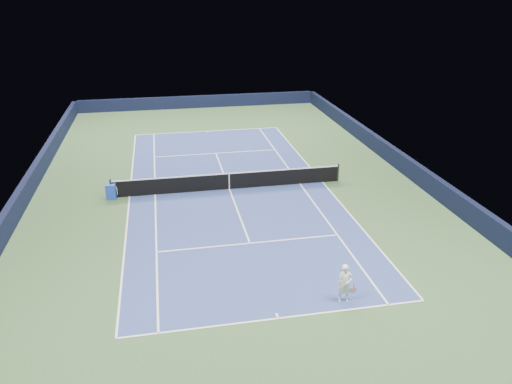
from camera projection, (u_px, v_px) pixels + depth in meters
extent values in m
plane|color=#324F2B|center=(229.00, 189.00, 28.08)|extent=(40.00, 40.00, 0.00)
cube|color=black|center=(198.00, 102.00, 45.76)|extent=(22.00, 0.35, 1.10)
cube|color=black|center=(409.00, 167.00, 29.77)|extent=(0.35, 40.00, 1.10)
cube|color=black|center=(23.00, 195.00, 25.96)|extent=(0.35, 40.00, 1.10)
cube|color=navy|center=(229.00, 189.00, 28.08)|extent=(10.97, 23.77, 0.01)
cube|color=white|center=(208.00, 131.00, 38.81)|extent=(10.97, 0.08, 0.00)
cube|color=white|center=(278.00, 318.00, 17.35)|extent=(10.97, 0.08, 0.00)
cube|color=white|center=(323.00, 182.00, 29.04)|extent=(0.08, 23.77, 0.00)
cube|color=white|center=(130.00, 196.00, 27.11)|extent=(0.08, 23.77, 0.00)
cube|color=white|center=(300.00, 184.00, 28.80)|extent=(0.08, 23.77, 0.00)
cube|color=white|center=(155.00, 194.00, 27.35)|extent=(0.08, 23.77, 0.00)
cube|color=white|center=(216.00, 153.00, 33.86)|extent=(8.23, 0.08, 0.00)
cube|color=white|center=(250.00, 243.00, 22.30)|extent=(8.23, 0.08, 0.00)
cube|color=white|center=(229.00, 189.00, 28.08)|extent=(0.08, 12.80, 0.00)
cube|color=white|center=(208.00, 132.00, 38.67)|extent=(0.08, 0.30, 0.00)
cube|color=white|center=(277.00, 316.00, 17.48)|extent=(0.08, 0.30, 0.00)
cylinder|color=black|center=(111.00, 189.00, 26.74)|extent=(0.10, 0.10, 1.07)
cylinder|color=black|center=(338.00, 172.00, 29.00)|extent=(0.10, 0.10, 1.07)
cube|color=black|center=(229.00, 182.00, 27.90)|extent=(12.80, 0.03, 0.91)
cube|color=white|center=(229.00, 173.00, 27.71)|extent=(12.80, 0.04, 0.06)
cube|color=white|center=(229.00, 182.00, 27.90)|extent=(0.05, 0.04, 0.91)
cube|color=blue|center=(111.00, 191.00, 26.71)|extent=(0.57, 0.53, 0.83)
cube|color=silver|center=(117.00, 190.00, 26.75)|extent=(0.08, 0.37, 0.37)
imported|color=white|center=(345.00, 283.00, 18.01)|extent=(0.57, 0.40, 1.50)
cylinder|color=pink|center=(354.00, 285.00, 18.04)|extent=(0.03, 0.03, 0.25)
cylinder|color=black|center=(353.00, 290.00, 18.14)|extent=(0.25, 0.02, 0.25)
cylinder|color=pink|center=(353.00, 290.00, 18.14)|extent=(0.27, 0.02, 0.27)
sphere|color=#CAEE32|center=(340.00, 248.00, 18.57)|extent=(0.07, 0.07, 0.07)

